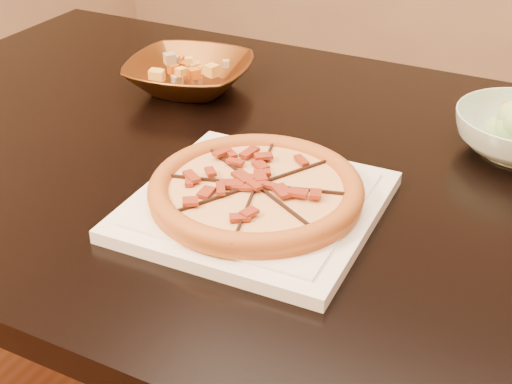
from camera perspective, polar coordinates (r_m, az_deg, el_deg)
dining_table at (r=1.12m, az=-0.15°, el=-1.27°), size 1.43×0.92×0.75m
plate at (r=0.93m, az=0.00°, el=-1.03°), size 0.31×0.31×0.02m
pizza at (r=0.91m, az=-0.00°, el=0.21°), size 0.28×0.28×0.03m
bronze_bowl at (r=1.29m, az=-5.33°, el=9.32°), size 0.25×0.25×0.05m
mixed_dish at (r=1.28m, az=-5.44°, el=11.01°), size 0.11×0.11×0.03m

